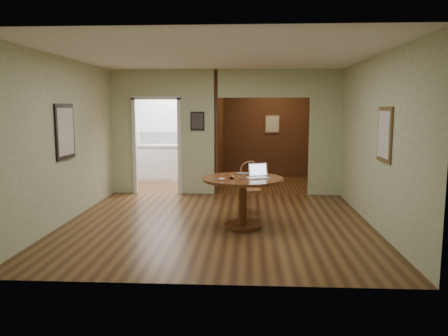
# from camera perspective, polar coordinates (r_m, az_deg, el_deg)

# --- Properties ---
(floor) EXTENTS (5.00, 5.00, 0.00)m
(floor) POSITION_cam_1_polar(r_m,az_deg,el_deg) (7.22, -0.91, -7.26)
(floor) COLOR #3F2212
(floor) RESTS_ON ground
(room_shell) EXTENTS (5.20, 7.50, 5.00)m
(room_shell) POSITION_cam_1_polar(r_m,az_deg,el_deg) (10.11, -2.33, 4.47)
(room_shell) COLOR white
(room_shell) RESTS_ON ground
(dining_table) EXTENTS (1.28, 1.28, 0.80)m
(dining_table) POSITION_cam_1_polar(r_m,az_deg,el_deg) (6.88, 2.47, -2.97)
(dining_table) COLOR brown
(dining_table) RESTS_ON ground
(chair) EXTENTS (0.39, 0.39, 0.93)m
(chair) POSITION_cam_1_polar(r_m,az_deg,el_deg) (7.88, 3.40, -2.13)
(chair) COLOR #AB623D
(chair) RESTS_ON ground
(open_laptop) EXTENTS (0.37, 0.37, 0.22)m
(open_laptop) POSITION_cam_1_polar(r_m,az_deg,el_deg) (6.86, 4.47, -0.75)
(open_laptop) COLOR white
(open_laptop) RESTS_ON dining_table
(closed_laptop) EXTENTS (0.33, 0.24, 0.02)m
(closed_laptop) POSITION_cam_1_polar(r_m,az_deg,el_deg) (7.16, 2.78, -0.77)
(closed_laptop) COLOR #B1B1B6
(closed_laptop) RESTS_ON dining_table
(mouse) EXTENTS (0.10, 0.06, 0.04)m
(mouse) POSITION_cam_1_polar(r_m,az_deg,el_deg) (6.57, -0.30, -1.47)
(mouse) COLOR white
(mouse) RESTS_ON dining_table
(wine_glass) EXTENTS (0.08, 0.08, 0.09)m
(wine_glass) POSITION_cam_1_polar(r_m,az_deg,el_deg) (6.70, 1.00, -1.08)
(wine_glass) COLOR white
(wine_glass) RESTS_ON dining_table
(pen) EXTENTS (0.14, 0.02, 0.01)m
(pen) POSITION_cam_1_polar(r_m,az_deg,el_deg) (6.68, 2.47, -1.47)
(pen) COLOR #0B1753
(pen) RESTS_ON dining_table
(kitchen_cabinet) EXTENTS (2.06, 0.60, 0.94)m
(kitchen_cabinet) POSITION_cam_1_polar(r_m,az_deg,el_deg) (11.39, -6.19, 0.70)
(kitchen_cabinet) COLOR white
(kitchen_cabinet) RESTS_ON ground
(grocery_bag) EXTENTS (0.29, 0.26, 0.26)m
(grocery_bag) POSITION_cam_1_polar(r_m,az_deg,el_deg) (11.28, -4.54, 3.70)
(grocery_bag) COLOR #BFA98C
(grocery_bag) RESTS_ON kitchen_cabinet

